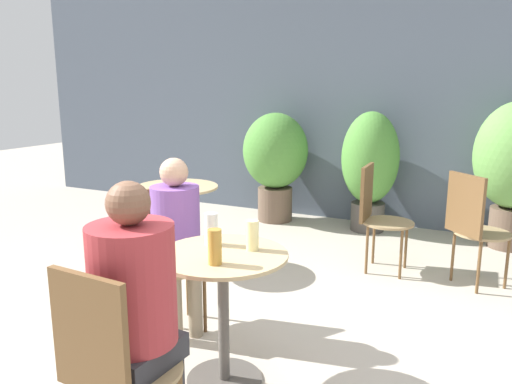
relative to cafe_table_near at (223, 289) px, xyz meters
name	(u,v)px	position (x,y,z in m)	size (l,w,h in m)	color
storefront_wall	(383,94)	(0.04, 3.63, 0.96)	(10.00, 0.06, 3.00)	#4C5666
cafe_table_near	(223,289)	(0.00, 0.00, 0.00)	(0.69, 0.69, 0.74)	#514C47
cafe_table_far	(177,207)	(-1.24, 1.38, 0.01)	(0.72, 0.72, 0.74)	#514C47
bistro_chair_0	(169,246)	(-0.67, 0.45, 0.01)	(0.50, 0.49, 0.93)	#997F56
bistro_chair_1	(110,358)	(-0.05, -0.81, 0.01)	(0.44, 0.44, 0.93)	#997F56
bistro_chair_2	(473,221)	(1.13, 2.02, 0.01)	(0.50, 0.50, 0.93)	#997F56
bistro_chair_3	(377,209)	(0.35, 2.07, 0.01)	(0.44, 0.44, 0.93)	#997F56
seated_person_0	(177,231)	(-0.54, 0.36, 0.16)	(0.39, 0.38, 1.16)	gray
seated_person_1	(136,301)	(-0.04, -0.65, 0.19)	(0.35, 0.37, 1.23)	#2D2D33
beer_glass_0	(252,235)	(0.12, 0.12, 0.28)	(0.07, 0.07, 0.16)	beige
beer_glass_1	(211,229)	(-0.13, 0.10, 0.29)	(0.07, 0.07, 0.18)	silver
beer_glass_2	(215,247)	(0.05, -0.16, 0.29)	(0.07, 0.07, 0.18)	#B28433
potted_plant_0	(275,157)	(-1.10, 3.20, 0.23)	(0.77, 0.77, 1.29)	brown
potted_plant_1	(370,164)	(0.01, 3.26, 0.22)	(0.62, 0.62, 1.33)	#47423D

